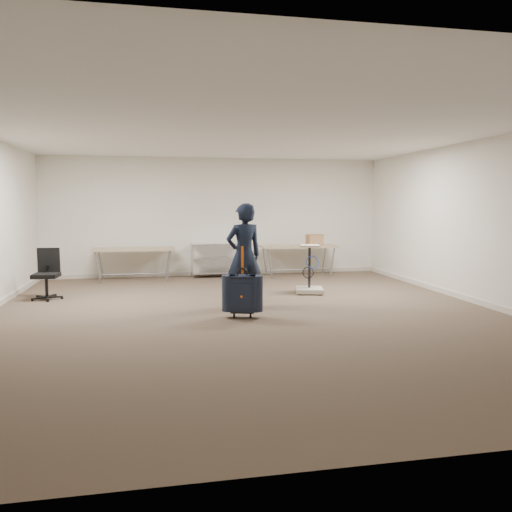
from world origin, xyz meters
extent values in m
plane|color=#443629|center=(0.00, 0.00, 0.00)|extent=(9.00, 9.00, 0.00)
plane|color=silver|center=(0.00, 4.50, 1.40)|extent=(8.00, 0.00, 8.00)
plane|color=silver|center=(0.00, -4.50, 1.40)|extent=(8.00, 0.00, 8.00)
plane|color=silver|center=(4.00, 0.00, 1.40)|extent=(0.00, 9.00, 9.00)
plane|color=white|center=(0.00, 0.00, 2.80)|extent=(8.00, 8.00, 0.00)
cube|color=beige|center=(0.00, 4.49, 0.05)|extent=(8.00, 0.02, 0.10)
cube|color=beige|center=(3.99, 0.00, 0.05)|extent=(0.02, 9.00, 0.10)
cube|color=#8F7D57|center=(-1.90, 3.95, 0.71)|extent=(1.80, 0.75, 0.03)
cylinder|color=gray|center=(-1.90, 3.95, 0.15)|extent=(1.50, 0.02, 0.02)
cylinder|color=gray|center=(-2.65, 3.65, 0.35)|extent=(0.13, 0.04, 0.69)
cylinder|color=gray|center=(-1.15, 3.65, 0.35)|extent=(0.13, 0.04, 0.69)
cylinder|color=gray|center=(-2.65, 4.25, 0.35)|extent=(0.13, 0.04, 0.69)
cylinder|color=gray|center=(-1.15, 4.25, 0.35)|extent=(0.13, 0.04, 0.69)
cube|color=#8F7D57|center=(1.90, 3.95, 0.71)|extent=(1.80, 0.75, 0.03)
cylinder|color=gray|center=(1.90, 3.95, 0.15)|extent=(1.50, 0.02, 0.02)
cylinder|color=gray|center=(1.15, 3.65, 0.35)|extent=(0.13, 0.04, 0.69)
cylinder|color=gray|center=(2.65, 3.65, 0.35)|extent=(0.13, 0.04, 0.69)
cylinder|color=gray|center=(1.15, 4.25, 0.35)|extent=(0.13, 0.04, 0.69)
cylinder|color=gray|center=(2.65, 4.25, 0.35)|extent=(0.13, 0.04, 0.69)
cylinder|color=silver|center=(-0.60, 3.98, 0.40)|extent=(0.02, 0.02, 0.80)
cylinder|color=silver|center=(0.60, 3.98, 0.40)|extent=(0.02, 0.02, 0.80)
cylinder|color=silver|center=(-0.60, 4.42, 0.40)|extent=(0.02, 0.02, 0.80)
cylinder|color=silver|center=(0.60, 4.42, 0.40)|extent=(0.02, 0.02, 0.80)
cube|color=silver|center=(0.00, 4.20, 0.10)|extent=(1.20, 0.45, 0.02)
cube|color=silver|center=(0.00, 4.20, 0.45)|extent=(1.20, 0.45, 0.02)
cube|color=silver|center=(0.00, 4.20, 0.78)|extent=(1.20, 0.45, 0.01)
imported|color=black|center=(0.04, 0.70, 0.86)|extent=(0.72, 0.56, 1.73)
cube|color=black|center=(-0.12, -0.12, 0.38)|extent=(0.44, 0.32, 0.54)
cube|color=black|center=(-0.12, -0.10, 0.09)|extent=(0.39, 0.25, 0.03)
cylinder|color=black|center=(-0.25, -0.09, 0.04)|extent=(0.04, 0.08, 0.07)
cylinder|color=black|center=(0.00, -0.15, 0.04)|extent=(0.04, 0.08, 0.07)
torus|color=black|center=(-0.12, -0.12, 0.68)|extent=(0.17, 0.07, 0.17)
cube|color=#FF600D|center=(-0.12, -0.10, 0.88)|extent=(0.04, 0.02, 0.42)
cylinder|color=black|center=(-3.35, 1.99, 0.04)|extent=(0.56, 0.56, 0.08)
cylinder|color=black|center=(-3.35, 1.99, 0.23)|extent=(0.06, 0.06, 0.37)
cube|color=black|center=(-3.35, 1.99, 0.44)|extent=(0.45, 0.45, 0.07)
cube|color=black|center=(-3.33, 2.20, 0.69)|extent=(0.39, 0.08, 0.44)
cube|color=#BFB4A4|center=(1.49, 1.69, 0.06)|extent=(0.61, 0.61, 0.08)
cylinder|color=black|center=(1.28, 1.49, 0.02)|extent=(0.06, 0.06, 0.04)
cylinder|color=black|center=(1.49, 1.74, 0.51)|extent=(0.05, 0.05, 0.81)
cube|color=#BFB4A4|center=(1.49, 1.69, 0.92)|extent=(0.42, 0.38, 0.04)
torus|color=#2243AC|center=(1.54, 1.61, 0.61)|extent=(0.28, 0.16, 0.25)
cube|color=brown|center=(2.27, 3.85, 0.86)|extent=(0.38, 0.30, 0.27)
camera|label=1|loc=(-1.34, -7.43, 1.72)|focal=35.00mm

